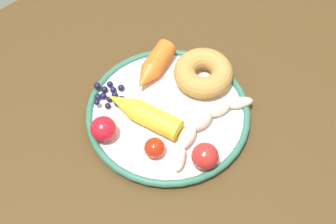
% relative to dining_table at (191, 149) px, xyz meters
% --- Properties ---
extents(dining_table, '(1.28, 0.94, 0.75)m').
position_rel_dining_table_xyz_m(dining_table, '(0.00, 0.00, 0.00)').
color(dining_table, '#483317').
rests_on(dining_table, ground_plane).
extents(plate, '(0.28, 0.28, 0.02)m').
position_rel_dining_table_xyz_m(plate, '(-0.02, 0.04, 0.09)').
color(plate, white).
rests_on(plate, dining_table).
extents(banana, '(0.20, 0.07, 0.03)m').
position_rel_dining_table_xyz_m(banana, '(0.01, -0.02, 0.10)').
color(banana, beige).
rests_on(banana, plate).
extents(carrot_orange, '(0.11, 0.07, 0.04)m').
position_rel_dining_table_xyz_m(carrot_orange, '(0.02, 0.13, 0.11)').
color(carrot_orange, orange).
rests_on(carrot_orange, plate).
extents(carrot_yellow, '(0.08, 0.14, 0.04)m').
position_rel_dining_table_xyz_m(carrot_yellow, '(-0.06, 0.06, 0.11)').
color(carrot_yellow, yellow).
rests_on(carrot_yellow, plate).
extents(donut, '(0.15, 0.15, 0.04)m').
position_rel_dining_table_xyz_m(donut, '(0.08, 0.05, 0.11)').
color(donut, '#B78842').
rests_on(donut, plate).
extents(blueberry_pile, '(0.06, 0.06, 0.02)m').
position_rel_dining_table_xyz_m(blueberry_pile, '(-0.07, 0.14, 0.10)').
color(blueberry_pile, '#191638').
rests_on(blueberry_pile, plate).
extents(tomato_near, '(0.03, 0.03, 0.03)m').
position_rel_dining_table_xyz_m(tomato_near, '(-0.09, 0.00, 0.11)').
color(tomato_near, red).
rests_on(tomato_near, plate).
extents(tomato_mid, '(0.04, 0.04, 0.04)m').
position_rel_dining_table_xyz_m(tomato_mid, '(-0.13, 0.08, 0.11)').
color(tomato_mid, red).
rests_on(tomato_mid, plate).
extents(tomato_far, '(0.04, 0.04, 0.04)m').
position_rel_dining_table_xyz_m(tomato_far, '(-0.04, -0.07, 0.11)').
color(tomato_far, red).
rests_on(tomato_far, plate).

